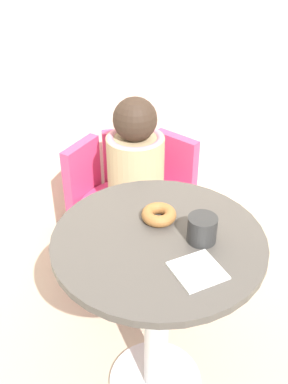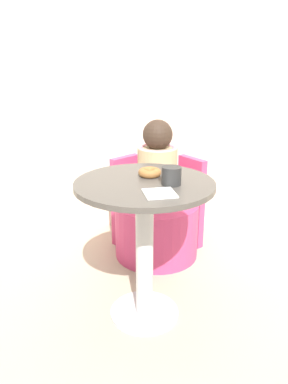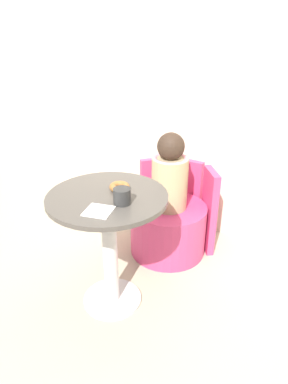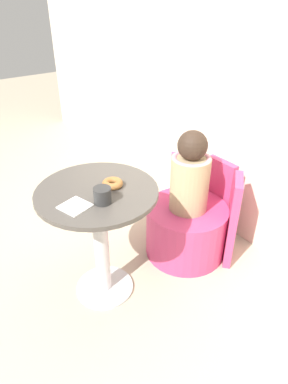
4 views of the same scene
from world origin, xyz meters
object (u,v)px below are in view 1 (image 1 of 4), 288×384
object	(u,v)px
child_figure	(136,162)
donut	(159,215)
round_table	(158,286)
tub_chair	(136,240)
cup	(202,229)

from	to	relation	value
child_figure	donut	xyz separation A→B (m)	(-0.01, -0.56, 0.12)
round_table	donut	size ratio (longest dim) A/B	6.53
tub_chair	cup	bearing A→B (deg)	-82.35
donut	cup	size ratio (longest dim) A/B	1.26
child_figure	cup	distance (m)	0.70
child_figure	cup	bearing A→B (deg)	-82.35
round_table	child_figure	size ratio (longest dim) A/B	1.34
tub_chair	round_table	bearing A→B (deg)	-92.75
child_figure	tub_chair	bearing A→B (deg)	81.12
round_table	cup	bearing A→B (deg)	-14.92
round_table	tub_chair	distance (m)	0.73
round_table	tub_chair	bearing A→B (deg)	87.25
child_figure	round_table	bearing A→B (deg)	-92.75
child_figure	cup	xyz separation A→B (m)	(0.09, -0.68, 0.15)
child_figure	donut	bearing A→B (deg)	-91.32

